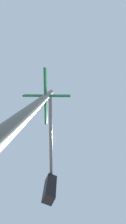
% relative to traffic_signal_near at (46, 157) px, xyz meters
% --- Properties ---
extents(traffic_signal_near, '(1.66, 3.12, 5.13)m').
position_rel_traffic_signal_near_xyz_m(traffic_signal_near, '(0.00, 0.00, 0.00)').
color(traffic_signal_near, '#474C47').
rests_on(traffic_signal_near, ground_plane).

